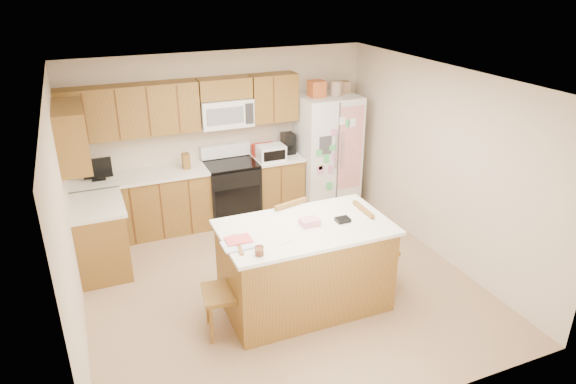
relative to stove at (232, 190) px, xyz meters
name	(u,v)px	position (x,y,z in m)	size (l,w,h in m)	color
ground	(279,282)	(0.00, -1.94, -0.47)	(4.50, 4.50, 0.00)	#9B6F53
room_shell	(278,174)	(0.00, -1.94, 0.97)	(4.60, 4.60, 2.52)	beige
cabinetry	(166,176)	(-0.98, -0.15, 0.44)	(3.36, 1.56, 2.15)	olive
stove	(232,190)	(0.00, 0.00, 0.00)	(0.76, 0.65, 1.13)	black
refrigerator	(327,150)	(1.57, -0.06, 0.45)	(0.90, 0.79, 2.04)	white
island	(305,266)	(0.10, -2.47, 0.04)	(1.89, 1.08, 1.10)	olive
windsor_chair_left	(226,291)	(-0.84, -2.57, 0.01)	(0.48, 0.50, 1.03)	olive
windsor_chair_back	(283,239)	(0.11, -1.79, 0.03)	(0.56, 0.54, 1.07)	olive
windsor_chair_right	(372,248)	(1.02, -2.40, 0.03)	(0.45, 0.47, 1.07)	olive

